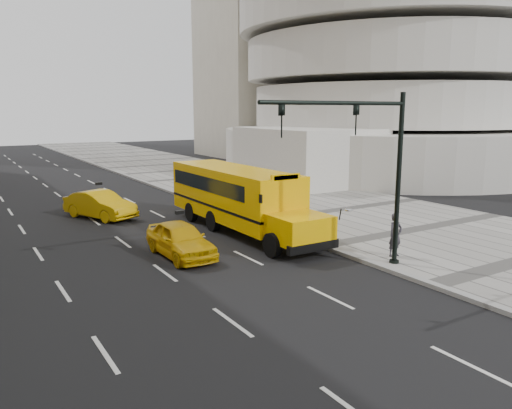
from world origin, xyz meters
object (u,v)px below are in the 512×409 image
taxi_far (100,205)px  traffic_signal (371,160)px  pedestrian (395,235)px  taxi_near (180,239)px  school_bus (236,194)px

taxi_far → traffic_signal: 15.89m
taxi_far → pedestrian: (7.74, -13.86, 0.26)m
taxi_far → traffic_signal: bearing=-92.8°
taxi_near → pedestrian: pedestrian is taller
taxi_far → pedestrian: size_ratio=2.63×
school_bus → taxi_near: bearing=-145.7°
taxi_near → taxi_far: taxi_far is taller
taxi_near → pedestrian: (6.93, -4.83, 0.30)m
taxi_near → pedestrian: bearing=-35.7°
taxi_near → taxi_far: bearing=94.3°
traffic_signal → pedestrian: bearing=16.2°
taxi_near → taxi_far: (-0.82, 9.02, 0.03)m
taxi_far → traffic_signal: (5.68, -14.46, 3.36)m
taxi_near → traffic_signal: bearing=-49.0°
pedestrian → traffic_signal: (-2.06, -0.60, 3.09)m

